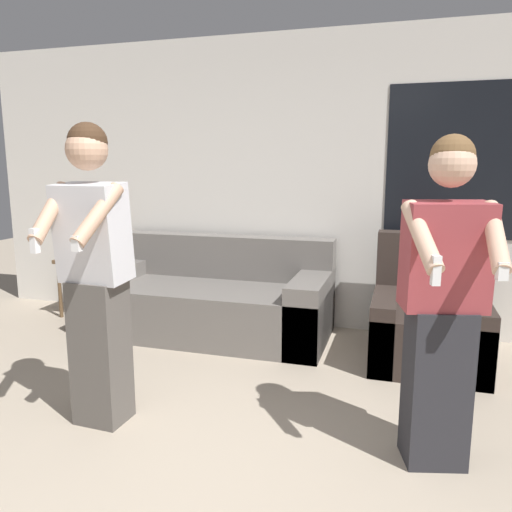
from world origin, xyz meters
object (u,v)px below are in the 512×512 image
object	(u,v)px
person_right	(443,303)
side_table	(91,265)
couch	(212,301)
armchair	(428,322)
person_left	(95,273)

from	to	relation	value
person_right	side_table	bearing A→B (deg)	151.42
couch	armchair	bearing A→B (deg)	-3.67
person_right	armchair	bearing A→B (deg)	89.23
person_left	side_table	bearing A→B (deg)	125.65
couch	side_table	size ratio (longest dim) A/B	2.85
armchair	couch	bearing A→B (deg)	176.33
person_left	person_right	world-z (taller)	person_left
couch	side_table	distance (m)	1.44
armchair	side_table	size ratio (longest dim) A/B	1.31
side_table	person_left	xyz separation A→B (m)	(1.36, -1.90, 0.40)
couch	person_right	size ratio (longest dim) A/B	1.27
couch	person_right	bearing A→B (deg)	-40.36
side_table	person_left	distance (m)	2.37
couch	person_right	xyz separation A→B (m)	(1.85, -1.57, 0.55)
person_right	person_left	bearing A→B (deg)	-176.21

